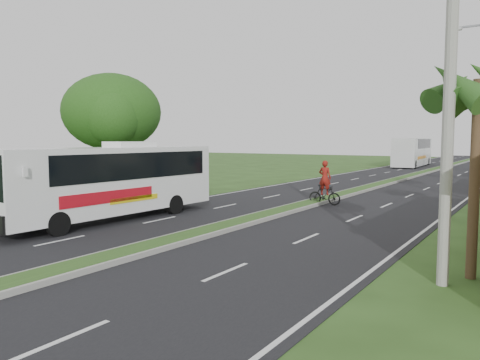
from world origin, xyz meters
The scene contains 11 objects.
ground centered at (0.00, 0.00, 0.00)m, with size 180.00×180.00×0.00m, color #294519.
road_asphalt centered at (0.00, 20.00, 0.01)m, with size 14.00×160.00×0.02m, color black.
median_strip centered at (0.00, 20.00, 0.10)m, with size 1.20×160.00×0.18m.
lane_edge_left centered at (-6.70, 20.00, 0.00)m, with size 0.12×160.00×0.01m, color silver.
lane_edge_right centered at (6.70, 20.00, 0.00)m, with size 0.12×160.00×0.01m, color silver.
palm_verge_a centered at (9.00, 3.00, 4.74)m, with size 2.40×2.40×5.45m.
shade_tree centered at (-12.11, 10.02, 5.03)m, with size 6.30×6.00×7.54m.
utility_pole_a centered at (8.50, 2.00, 5.67)m, with size 1.60×0.28×11.00m.
coach_bus_main centered at (-5.14, 3.88, 1.88)m, with size 2.52×10.66×3.42m.
coach_bus_far centered at (-3.96, 53.09, 2.07)m, with size 3.32×12.65×3.65m.
motorcyclist centered at (0.64, 13.38, 0.88)m, with size 1.78×0.52×2.40m.
Camera 1 is at (10.44, -9.95, 3.53)m, focal length 35.00 mm.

